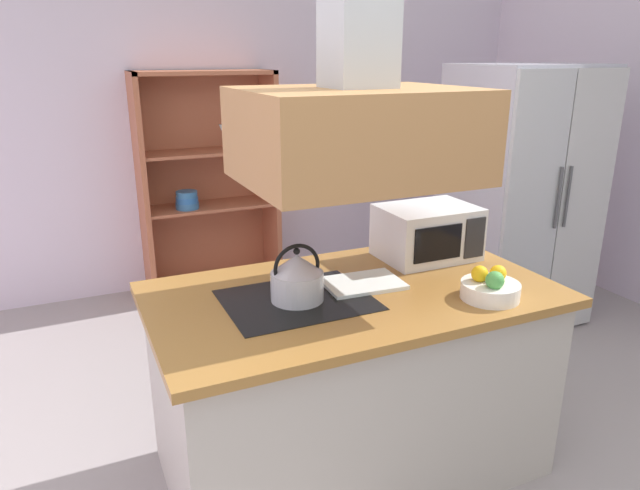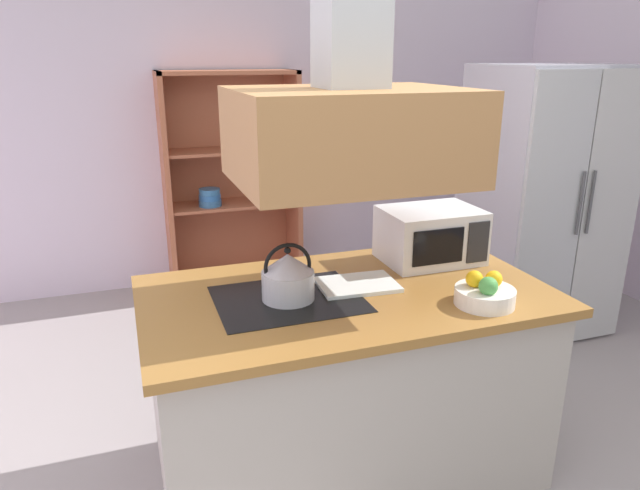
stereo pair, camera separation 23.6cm
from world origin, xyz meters
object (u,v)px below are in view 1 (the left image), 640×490
at_px(dish_cabinet, 208,196).
at_px(microwave, 427,232).
at_px(kettle, 297,277).
at_px(cutting_board, 362,283).
at_px(fruit_bowl, 490,288).
at_px(refrigerator, 519,198).

height_order(dish_cabinet, microwave, dish_cabinet).
bearing_deg(kettle, cutting_board, 6.08).
relative_size(kettle, microwave, 0.53).
bearing_deg(kettle, dish_cabinet, 84.65).
bearing_deg(fruit_bowl, refrigerator, 44.17).
distance_m(refrigerator, microwave, 1.51).
height_order(microwave, fruit_bowl, microwave).
distance_m(kettle, cutting_board, 0.34).
distance_m(refrigerator, dish_cabinet, 2.38).
height_order(cutting_board, microwave, microwave).
bearing_deg(cutting_board, microwave, 23.08).
relative_size(kettle, fruit_bowl, 1.00).
xyz_separation_m(refrigerator, kettle, (-2.09, -1.00, 0.10)).
bearing_deg(microwave, kettle, -163.57).
height_order(dish_cabinet, cutting_board, dish_cabinet).
bearing_deg(microwave, refrigerator, 30.59).
height_order(refrigerator, dish_cabinet, refrigerator).
xyz_separation_m(dish_cabinet, microwave, (0.56, -2.26, 0.26)).
height_order(refrigerator, cutting_board, refrigerator).
xyz_separation_m(refrigerator, cutting_board, (-1.76, -0.97, 0.01)).
bearing_deg(fruit_bowl, kettle, 157.16).
bearing_deg(kettle, refrigerator, 25.59).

